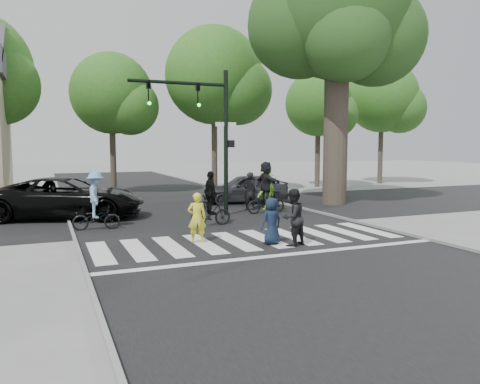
# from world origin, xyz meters

# --- Properties ---
(ground) EXTENTS (120.00, 120.00, 0.00)m
(ground) POSITION_xyz_m (0.00, 0.00, 0.00)
(ground) COLOR gray
(ground) RESTS_ON ground
(road_stem) EXTENTS (10.00, 70.00, 0.01)m
(road_stem) POSITION_xyz_m (0.00, 5.00, 0.01)
(road_stem) COLOR black
(road_stem) RESTS_ON ground
(road_cross) EXTENTS (70.00, 10.00, 0.01)m
(road_cross) POSITION_xyz_m (0.00, 8.00, 0.01)
(road_cross) COLOR black
(road_cross) RESTS_ON ground
(curb_left) EXTENTS (0.10, 70.00, 0.10)m
(curb_left) POSITION_xyz_m (-5.05, 5.00, 0.05)
(curb_left) COLOR gray
(curb_left) RESTS_ON ground
(curb_right) EXTENTS (0.10, 70.00, 0.10)m
(curb_right) POSITION_xyz_m (5.05, 5.00, 0.05)
(curb_right) COLOR gray
(curb_right) RESTS_ON ground
(crosswalk) EXTENTS (10.00, 3.85, 0.01)m
(crosswalk) POSITION_xyz_m (0.00, 0.66, 0.01)
(crosswalk) COLOR silver
(crosswalk) RESTS_ON ground
(traffic_signal) EXTENTS (4.45, 0.29, 6.00)m
(traffic_signal) POSITION_xyz_m (0.35, 6.20, 3.90)
(traffic_signal) COLOR black
(traffic_signal) RESTS_ON ground
(eucalyptus) EXTENTS (8.30, 7.20, 13.00)m
(eucalyptus) POSITION_xyz_m (7.53, 7.67, 9.08)
(eucalyptus) COLOR brown
(eucalyptus) RESTS_ON ground
(bg_tree_2) EXTENTS (5.04, 4.80, 8.40)m
(bg_tree_2) POSITION_xyz_m (-1.76, 16.62, 5.78)
(bg_tree_2) COLOR brown
(bg_tree_2) RESTS_ON ground
(bg_tree_3) EXTENTS (6.30, 6.00, 10.20)m
(bg_tree_3) POSITION_xyz_m (4.31, 15.27, 6.94)
(bg_tree_3) COLOR brown
(bg_tree_3) RESTS_ON ground
(bg_tree_4) EXTENTS (4.83, 4.60, 8.15)m
(bg_tree_4) POSITION_xyz_m (12.23, 16.12, 5.64)
(bg_tree_4) COLOR brown
(bg_tree_4) RESTS_ON ground
(bg_tree_5) EXTENTS (5.67, 5.40, 9.30)m
(bg_tree_5) POSITION_xyz_m (18.27, 16.69, 6.36)
(bg_tree_5) COLOR brown
(bg_tree_5) RESTS_ON ground
(pedestrian_woman) EXTENTS (0.63, 0.49, 1.53)m
(pedestrian_woman) POSITION_xyz_m (-1.64, 1.24, 0.77)
(pedestrian_woman) COLOR yellow
(pedestrian_woman) RESTS_ON ground
(pedestrian_child) EXTENTS (0.76, 0.58, 1.41)m
(pedestrian_child) POSITION_xyz_m (0.33, 0.17, 0.70)
(pedestrian_child) COLOR #132036
(pedestrian_child) RESTS_ON ground
(pedestrian_adult) EXTENTS (0.99, 0.89, 1.68)m
(pedestrian_adult) POSITION_xyz_m (0.82, -0.24, 0.84)
(pedestrian_adult) COLOR black
(pedestrian_adult) RESTS_ON ground
(cyclist_left) EXTENTS (1.66, 1.10, 2.03)m
(cyclist_left) POSITION_xyz_m (-4.23, 4.67, 0.88)
(cyclist_left) COLOR black
(cyclist_left) RESTS_ON ground
(cyclist_mid) EXTENTS (1.55, 0.94, 2.01)m
(cyclist_mid) POSITION_xyz_m (-0.29, 3.89, 0.82)
(cyclist_mid) COLOR black
(cyclist_mid) RESTS_ON ground
(cyclist_right) EXTENTS (1.79, 1.67, 2.25)m
(cyclist_right) POSITION_xyz_m (2.96, 5.97, 1.00)
(cyclist_right) COLOR black
(cyclist_right) RESTS_ON ground
(car_suv) EXTENTS (6.57, 4.46, 1.67)m
(car_suv) POSITION_xyz_m (-5.03, 7.77, 0.84)
(car_suv) COLOR black
(car_suv) RESTS_ON ground
(car_grey) EXTENTS (4.58, 2.40, 1.49)m
(car_grey) POSITION_xyz_m (3.57, 9.66, 0.74)
(car_grey) COLOR #333439
(car_grey) RESTS_ON ground
(bystander_hivis) EXTENTS (1.33, 1.13, 1.79)m
(bystander_hivis) POSITION_xyz_m (3.53, 7.12, 0.89)
(bystander_hivis) COLOR #77D930
(bystander_hivis) RESTS_ON ground
(bystander_dark) EXTENTS (0.67, 0.47, 1.73)m
(bystander_dark) POSITION_xyz_m (2.69, 7.12, 0.87)
(bystander_dark) COLOR black
(bystander_dark) RESTS_ON ground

